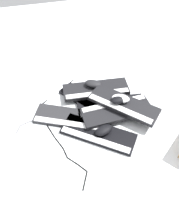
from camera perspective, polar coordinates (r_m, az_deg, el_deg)
The scene contains 14 objects.
ground_plane at distance 1.60m, azimuth -0.20°, elevation -0.42°, with size 3.20×3.20×0.00m, color silver.
keyboard_0 at distance 1.48m, azimuth 2.01°, elevation -5.06°, with size 0.38×0.45×0.03m.
keyboard_1 at distance 1.63m, azimuth 5.03°, elevation 1.29°, with size 0.19×0.45×0.03m.
keyboard_2 at distance 1.66m, azimuth 0.35°, elevation 2.72°, with size 0.44×0.39×0.03m.
keyboard_3 at distance 1.56m, azimuth -4.53°, elevation -1.40°, with size 0.32×0.46×0.03m.
keyboard_4 at distance 1.56m, azimuth 6.30°, elevation 0.16°, with size 0.18×0.45×0.03m.
keyboard_5 at distance 1.69m, azimuth 1.49°, elevation 5.15°, with size 0.18×0.45×0.03m.
keyboard_6 at distance 1.57m, azimuth 7.78°, elevation 1.71°, with size 0.42×0.42×0.03m.
mouse_0 at distance 1.46m, azimuth 3.24°, elevation -4.15°, with size 0.11×0.07×0.04m, color black.
mouse_1 at distance 1.68m, azimuth 0.80°, elevation 6.51°, with size 0.11×0.07×0.04m, color black.
mouse_2 at distance 1.55m, azimuth 7.14°, elevation 3.11°, with size 0.11×0.07×0.04m, color silver.
mouse_3 at distance 1.54m, azimuth 6.85°, elevation 2.91°, with size 0.11×0.07×0.04m, color black.
cable_0 at distance 1.57m, azimuth -3.29°, elevation -1.62°, with size 0.16×0.76×0.01m.
cable_1 at distance 1.48m, azimuth -6.99°, elevation -6.19°, with size 0.68×0.21×0.01m.
Camera 1 is at (1.02, -0.23, 1.21)m, focal length 40.00 mm.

